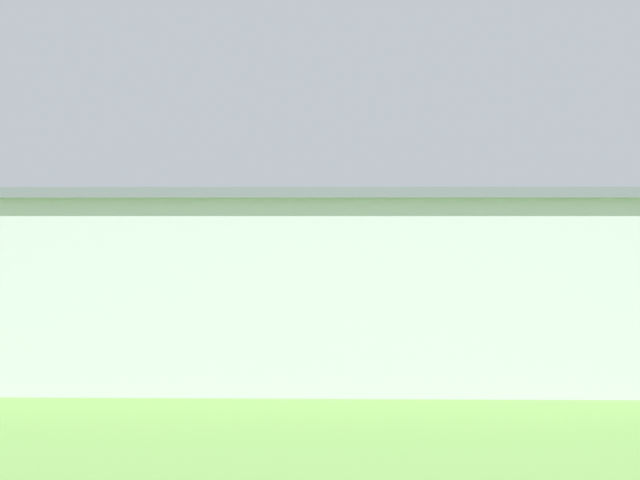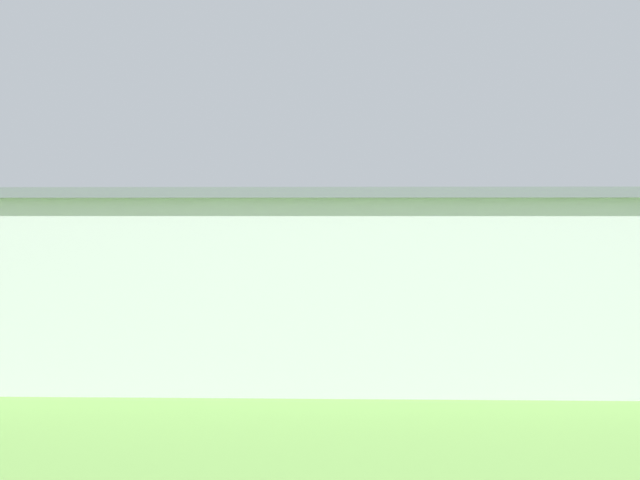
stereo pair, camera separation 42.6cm
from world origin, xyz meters
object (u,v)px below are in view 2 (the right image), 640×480
biplane (344,212)px  windsock (150,216)px  person_watching_takeoff (148,291)px  hangar (242,274)px  car_grey (25,295)px  person_walking_on_apron (147,286)px

biplane → windsock: biplane is taller
biplane → person_watching_takeoff: 20.29m
hangar → car_grey: (16.21, -14.59, -2.70)m
car_grey → windsock: bearing=-85.9°
person_walking_on_apron → windsock: 39.63m
biplane → hangar: bearing=80.6°
car_grey → hangar: bearing=138.0°
person_watching_takeoff → biplane: bearing=-135.0°
person_watching_takeoff → windsock: 42.07m
car_grey → person_watching_takeoff: size_ratio=2.78×
hangar → person_watching_takeoff: size_ratio=21.64×
person_walking_on_apron → car_grey: bearing=35.0°
biplane → car_grey: 27.33m
biplane → car_grey: (21.29, 16.24, -5.47)m
biplane → windsock: 36.09m
person_walking_on_apron → biplane: bearing=-141.6°
hangar → biplane: bearing=-99.4°
car_grey → windsock: (3.07, -42.85, 4.90)m
windsock → car_grey: bearing=94.1°
car_grey → person_walking_on_apron: person_walking_on_apron is taller
biplane → car_grey: size_ratio=2.14×
hangar → car_grey: bearing=-42.0°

